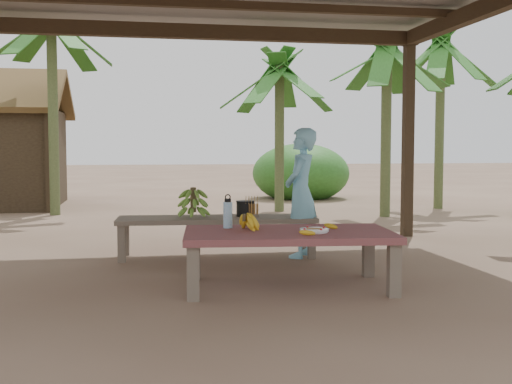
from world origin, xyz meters
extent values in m
plane|color=brown|center=(0.00, 0.00, 0.00)|extent=(80.00, 80.00, 0.00)
cube|color=black|center=(2.80, 2.30, 1.35)|extent=(0.13, 0.13, 2.70)
cube|color=black|center=(0.00, 2.30, 2.70)|extent=(5.80, 0.14, 0.18)
cube|color=black|center=(2.80, 0.00, 2.70)|extent=(0.14, 4.80, 0.18)
cube|color=brown|center=(-0.43, -0.94, 0.22)|extent=(0.11, 0.11, 0.44)
cube|color=brown|center=(1.20, -1.11, 0.22)|extent=(0.11, 0.11, 0.44)
cube|color=brown|center=(-0.34, -0.10, 0.22)|extent=(0.11, 0.11, 0.44)
cube|color=brown|center=(1.29, -0.27, 0.22)|extent=(0.11, 0.11, 0.44)
cube|color=maroon|center=(0.43, -0.60, 0.47)|extent=(1.89, 1.18, 0.06)
cube|color=brown|center=(-1.04, 0.91, 0.20)|extent=(0.09, 0.09, 0.40)
cube|color=brown|center=(1.02, 0.77, 0.20)|extent=(0.09, 0.09, 0.40)
cube|color=brown|center=(-1.00, 1.37, 0.20)|extent=(0.09, 0.09, 0.40)
cube|color=brown|center=(1.05, 1.23, 0.20)|extent=(0.09, 0.09, 0.40)
cube|color=brown|center=(0.01, 1.07, 0.42)|extent=(2.24, 0.75, 0.05)
cylinder|color=white|center=(0.63, -0.74, 0.51)|extent=(0.23, 0.23, 0.01)
cylinder|color=white|center=(0.63, -0.74, 0.52)|extent=(0.25, 0.25, 0.02)
cube|color=brown|center=(0.63, -0.74, 0.53)|extent=(0.15, 0.13, 0.02)
ellipsoid|color=yellow|center=(0.52, -0.91, 0.52)|extent=(0.16, 0.06, 0.04)
ellipsoid|color=yellow|center=(0.85, -0.51, 0.52)|extent=(0.12, 0.14, 0.04)
cylinder|color=#3D89C1|center=(-0.06, -0.30, 0.62)|extent=(0.08, 0.08, 0.24)
cylinder|color=black|center=(-0.06, -0.30, 0.75)|extent=(0.06, 0.06, 0.03)
torus|color=black|center=(-0.06, -0.30, 0.78)|extent=(0.05, 0.01, 0.05)
cylinder|color=black|center=(0.33, 1.08, 0.53)|extent=(0.20, 0.20, 0.17)
imported|color=#7AC8E7|center=(0.93, 0.91, 0.72)|extent=(0.56, 0.63, 1.44)
cylinder|color=#596638|center=(3.44, 4.71, 1.49)|extent=(0.18, 0.18, 2.98)
cylinder|color=#596638|center=(1.80, 5.95, 1.38)|extent=(0.18, 0.18, 2.76)
cylinder|color=#596638|center=(-2.35, 6.06, 1.77)|extent=(0.18, 0.18, 3.54)
cylinder|color=#596638|center=(5.07, 5.95, 1.65)|extent=(0.18, 0.18, 3.29)
camera|label=1|loc=(-0.84, -6.01, 1.23)|focal=45.00mm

